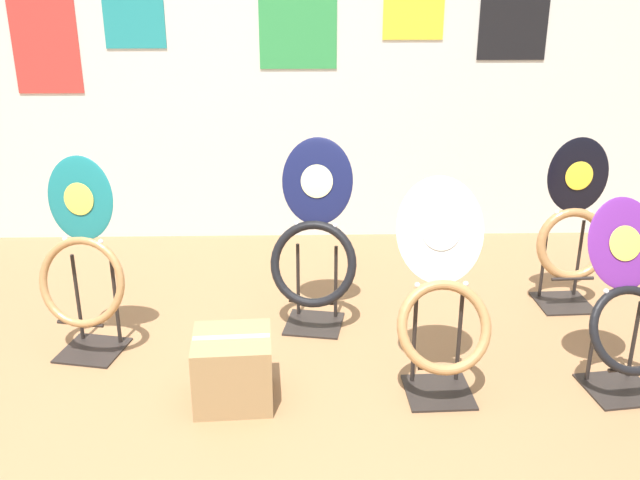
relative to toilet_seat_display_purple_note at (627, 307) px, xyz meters
The scene contains 8 objects.
ground_plane 1.71m from the toilet_seat_display_purple_note, 160.37° to the right, with size 14.00×14.00×0.00m, color #8E6642.
wall_back 2.65m from the toilet_seat_display_purple_note, 129.19° to the left, with size 8.00×0.07×2.60m.
toilet_seat_display_purple_note is the anchor object (origin of this frame).
toilet_seat_display_teal_sax 2.39m from the toilet_seat_display_purple_note, behind, with size 0.44×0.33×0.94m.
toilet_seat_display_navy_moon 1.44m from the toilet_seat_display_purple_note, 154.54° to the left, with size 0.46×0.37×0.94m.
toilet_seat_display_white_plain 0.78m from the toilet_seat_display_purple_note, behind, with size 0.40×0.40×0.91m.
toilet_seat_display_jazz_black 0.80m from the toilet_seat_display_purple_note, 86.19° to the left, with size 0.39×0.29×0.91m.
storage_box 1.67m from the toilet_seat_display_purple_note, behind, with size 0.34×0.33×0.30m.
Camera 1 is at (0.22, -2.08, 1.72)m, focal length 40.00 mm.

